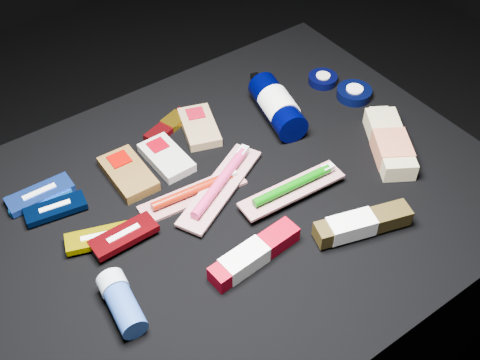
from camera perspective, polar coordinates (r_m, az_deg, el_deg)
ground at (r=1.45m, az=-0.26°, el=-12.16°), size 3.00×3.00×0.00m
cloth_table at (r=1.28m, az=-0.29°, el=-7.42°), size 0.98×0.78×0.40m
luna_bar_0 at (r=1.17m, az=-18.49°, el=-1.55°), size 0.12×0.06×0.02m
luna_bar_1 at (r=1.17m, az=-18.43°, el=-1.30°), size 0.12×0.05×0.02m
luna_bar_2 at (r=1.14m, az=-17.09°, el=-2.61°), size 0.11×0.06×0.01m
luna_bar_3 at (r=1.07m, az=-13.33°, el=-5.38°), size 0.12×0.08×0.01m
luna_bar_4 at (r=1.06m, az=-10.94°, el=-5.22°), size 0.12×0.05×0.02m
clif_bar_0 at (r=1.17m, az=-10.68°, el=0.75°), size 0.07×0.13×0.02m
clif_bar_1 at (r=1.19m, az=-7.12°, el=2.25°), size 0.07×0.12×0.02m
clif_bar_2 at (r=1.26m, az=-3.93°, el=5.20°), size 0.10×0.14×0.02m
power_bar at (r=1.27m, az=-6.62°, el=5.28°), size 0.12×0.07×0.01m
lotion_bottle at (r=1.27m, az=3.57°, el=6.98°), size 0.10×0.21×0.07m
cream_tin_upper at (r=1.39m, az=7.86°, el=9.46°), size 0.07×0.07×0.02m
cream_tin_lower at (r=1.36m, az=10.76°, el=8.11°), size 0.08×0.08×0.02m
bodywash_bottle at (r=1.23m, az=14.02°, el=3.32°), size 0.15×0.19×0.04m
deodorant_stick at (r=0.97m, az=-11.17°, el=-11.30°), size 0.06×0.11×0.05m
toothbrush_pack_0 at (r=1.12m, az=-4.36°, el=-1.18°), size 0.21×0.07×0.02m
toothbrush_pack_1 at (r=1.12m, az=-1.81°, el=-0.36°), size 0.24×0.16×0.03m
toothbrush_pack_2 at (r=1.11m, az=5.09°, el=-0.69°), size 0.21×0.06×0.02m
toothpaste_carton_red at (r=1.01m, az=1.06°, el=-7.23°), size 0.18×0.05×0.03m
toothpaste_carton_green at (r=1.07m, az=11.18°, el=-4.17°), size 0.18×0.09×0.03m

